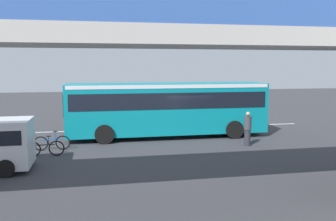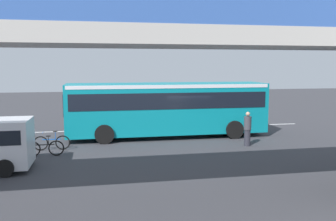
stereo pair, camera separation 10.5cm
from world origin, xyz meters
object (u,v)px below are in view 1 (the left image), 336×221
(pedestrian, at_px, (248,129))
(traffic_sign, at_px, (105,100))
(city_bus, at_px, (167,105))
(bicycle_black, at_px, (45,148))
(bicycle_blue, at_px, (52,143))

(pedestrian, bearing_deg, traffic_sign, -45.68)
(traffic_sign, bearing_deg, city_bus, 130.55)
(pedestrian, bearing_deg, bicycle_black, 1.52)
(city_bus, height_order, pedestrian, city_bus)
(bicycle_black, xyz_separation_m, pedestrian, (-10.09, -0.27, 0.51))
(pedestrian, xyz_separation_m, traffic_sign, (7.10, -7.27, 1.00))
(city_bus, xyz_separation_m, bicycle_blue, (6.27, 2.26, -1.51))
(city_bus, relative_size, bicycle_black, 6.52)
(bicycle_black, height_order, bicycle_blue, same)
(pedestrian, relative_size, traffic_sign, 0.64)
(city_bus, bearing_deg, bicycle_black, 28.37)
(city_bus, distance_m, pedestrian, 4.96)
(bicycle_black, xyz_separation_m, traffic_sign, (-2.99, -7.54, 1.52))
(city_bus, bearing_deg, bicycle_blue, 19.85)
(city_bus, bearing_deg, traffic_sign, -49.45)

